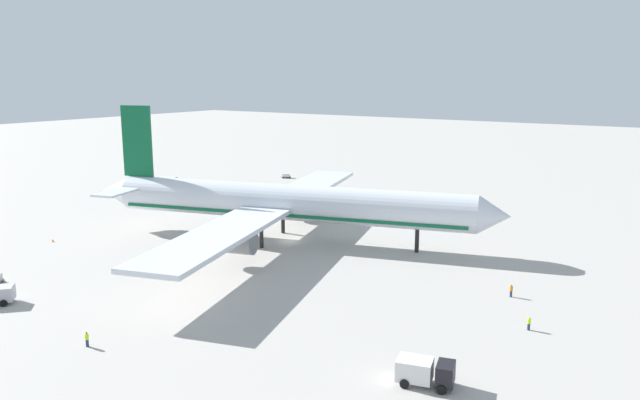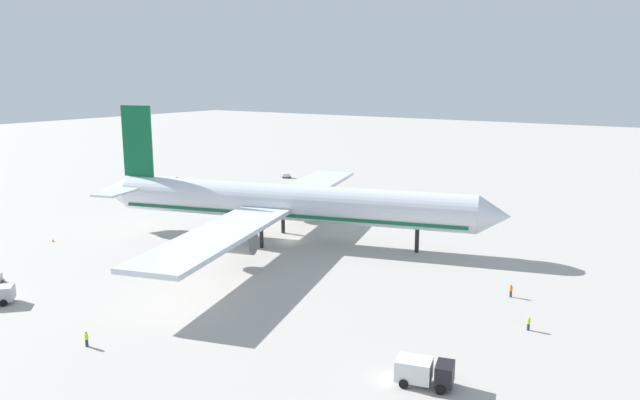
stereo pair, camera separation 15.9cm
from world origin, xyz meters
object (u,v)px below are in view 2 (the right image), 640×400
Objects in this scene: airliner at (282,203)px; ground_worker_5 at (511,291)px; ground_worker_0 at (86,339)px; service_truck_0 at (424,371)px; baggage_cart_0 at (287,176)px; baggage_cart_1 at (313,185)px; ground_worker_2 at (528,323)px; traffic_cone_0 at (276,185)px; traffic_cone_1 at (53,240)px.

airliner reaches higher than ground_worker_5.
ground_worker_5 is at bearing 50.24° from ground_worker_0.
service_truck_0 is 1.94× the size of baggage_cart_0.
ground_worker_5 is at bearing -37.58° from baggage_cart_1.
service_truck_0 is at bearing -104.44° from ground_worker_2.
ground_worker_5 is (41.87, -5.77, -5.92)m from airliner.
ground_worker_0 reaches higher than traffic_cone_0.
service_truck_0 reaches higher than ground_worker_2.
traffic_cone_0 is at bearing -165.45° from baggage_cart_1.
service_truck_0 reaches higher than ground_worker_5.
ground_worker_2 reaches higher than traffic_cone_0.
ground_worker_0 reaches higher than ground_worker_2.
traffic_cone_0 is at bearing 128.82° from airliner.
ground_worker_2 is (71.23, -60.65, 0.08)m from baggage_cart_1.
traffic_cone_0 is 1.00× the size of traffic_cone_1.
baggage_cart_1 is (-24.50, 45.31, -6.04)m from airliner.
airliner reaches higher than traffic_cone_1.
baggage_cart_1 is at bearing 82.89° from traffic_cone_1.
ground_worker_0 is (8.42, -45.98, -5.93)m from airliner.
ground_worker_2 is at bearing 75.56° from service_truck_0.
airliner is at bearing 161.83° from ground_worker_2.
service_truck_0 is at bearing 20.18° from ground_worker_0.
ground_worker_2 is at bearing -63.11° from ground_worker_5.
ground_worker_5 is 76.85m from traffic_cone_1.
ground_worker_2 is 2.91× the size of traffic_cone_1.
service_truck_0 reaches higher than baggage_cart_0.
baggage_cart_0 is 12.59m from traffic_cone_0.
service_truck_0 reaches higher than baggage_cart_1.
airliner is 54.08m from service_truck_0.
ground_worker_0 is (48.00, -100.19, 0.16)m from baggage_cart_0.
service_truck_0 is 119.89m from baggage_cart_0.
ground_worker_5 is (-0.14, 27.86, -0.56)m from service_truck_0.
baggage_cart_0 is (-81.60, 87.84, -0.72)m from service_truck_0.
ground_worker_0 reaches higher than baggage_cart_1.
airliner is 49.54m from ground_worker_2.
service_truck_0 is 108.04m from traffic_cone_0.
baggage_cart_1 is at bearing 118.40° from airliner.
baggage_cart_0 is at bearing 114.35° from traffic_cone_0.
ground_worker_5 reaches higher than traffic_cone_0.
ground_worker_5 reaches higher than ground_worker_0.
airliner reaches higher than ground_worker_2.
service_truck_0 is at bearing -8.08° from traffic_cone_1.
ground_worker_5 is 3.06× the size of traffic_cone_0.
baggage_cart_1 is 83.76m from ground_worker_5.
service_truck_0 reaches higher than traffic_cone_1.
baggage_cart_0 is 110.84m from ground_worker_2.
service_truck_0 is 75.79m from traffic_cone_1.
baggage_cart_1 is 93.55m from ground_worker_2.
traffic_cone_1 is at bearing 171.92° from service_truck_0.
airliner reaches higher than baggage_cart_1.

